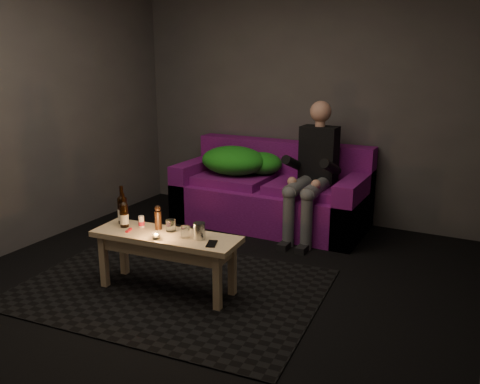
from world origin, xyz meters
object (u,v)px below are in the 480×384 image
Objects in this scene: coffee_table at (166,244)px; steel_cup at (199,231)px; beer_bottle_a at (122,210)px; beer_bottle_b at (124,215)px; person at (313,168)px; sofa at (272,195)px.

steel_cup reaches higher than coffee_table.
beer_bottle_a is 0.74m from steel_cup.
coffee_table is 4.30× the size of beer_bottle_b.
steel_cup is (-0.27, -1.70, -0.16)m from person.
person is 10.90× the size of steel_cup.
coffee_table is at bearing 1.70° from beer_bottle_b.
sofa is 6.52× the size of beer_bottle_a.
coffee_table is 0.50m from beer_bottle_a.
person reaches higher than sofa.
person reaches higher than coffee_table.
sofa is 0.66m from person.
sofa is at bearing 162.07° from person.
beer_bottle_b reaches higher than steel_cup.
beer_bottle_a is at bearing 173.11° from coffee_table.
beer_bottle_b is 0.67m from steel_cup.
steel_cup is (0.24, -1.86, 0.22)m from sofa.
beer_bottle_b reaches higher than coffee_table.
beer_bottle_b is (-0.39, -0.01, 0.19)m from coffee_table.
person is at bearing 72.28° from coffee_table.
beer_bottle_b is at bearing -102.75° from sofa.
sofa is 1.92m from beer_bottle_a.
beer_bottle_a reaches higher than steel_cup.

